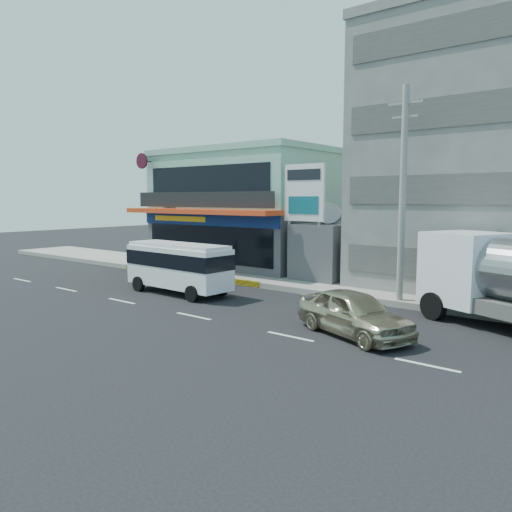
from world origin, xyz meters
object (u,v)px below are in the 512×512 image
Objects in this scene: shop_building at (254,212)px; motorcycle_rider at (190,268)px; billboard at (304,199)px; minibus at (178,264)px; sedan at (354,313)px; satellite_dish at (328,222)px; utility_pole_near at (403,195)px.

motorcycle_rider is at bearing -84.47° from shop_building.
minibus is (-3.78, -6.12, -3.35)m from billboard.
satellite_dish is at bearing 56.87° from sedan.
sedan is at bearing -20.50° from motorcycle_rider.
sedan is (0.72, -5.84, -4.31)m from utility_pole_near.
billboard is at bearing -32.32° from shop_building.
satellite_dish is at bearing 74.48° from billboard.
billboard is at bearing 164.52° from utility_pole_near.
utility_pole_near reaches higher than motorcycle_rider.
shop_building is 8.92m from billboard.
billboard is 6.75m from utility_pole_near.
utility_pole_near reaches higher than satellite_dish.
shop_building is at bearing 154.94° from utility_pole_near.
motorcycle_rider is (-6.81, -2.40, -4.22)m from billboard.
shop_building is 2.51× the size of sedan.
satellite_dish is at bearing 149.04° from utility_pole_near.
utility_pole_near is (6.00, -3.60, 1.57)m from satellite_dish.
shop_building reaches higher than satellite_dish.
utility_pole_near is 1.56× the size of minibus.
minibus is at bearing 103.56° from sedan.
satellite_dish is 0.30× the size of sedan.
billboard is (7.50, -4.75, 0.93)m from shop_building.
utility_pole_near reaches higher than minibus.
utility_pole_near is 2.02× the size of sedan.
shop_building is 8.54m from satellite_dish.
motorcycle_rider is at bearing -177.42° from utility_pole_near.
billboard reaches higher than motorcycle_rider.
satellite_dish is 8.90m from motorcycle_rider.
billboard is 7.94m from minibus.
billboard reaches higher than minibus.
billboard is at bearing -105.52° from satellite_dish.
billboard is at bearing 64.80° from sedan.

